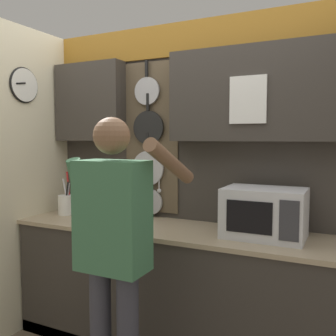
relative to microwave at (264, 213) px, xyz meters
The scene contains 7 objects.
base_cabinet_counter 0.91m from the microwave, behind, with size 2.28×0.60×0.89m.
back_wall_unit 0.81m from the microwave, 159.84° to the left, with size 2.85×0.22×2.38m.
side_wall 1.89m from the microwave, 166.62° to the right, with size 0.07×1.60×2.38m.
microwave is the anchor object (origin of this frame).
knife_block 1.05m from the microwave, behind, with size 0.11×0.15×0.27m.
utensil_crock 1.62m from the microwave, behind, with size 0.13×0.13×0.35m.
person 0.96m from the microwave, 133.54° to the right, with size 0.54×0.61×1.62m.
Camera 1 is at (1.16, -2.33, 1.51)m, focal length 40.00 mm.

